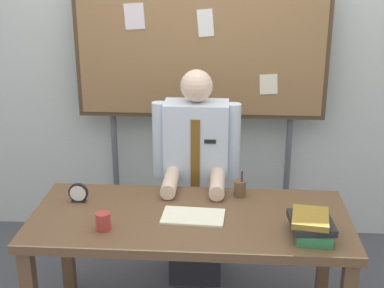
# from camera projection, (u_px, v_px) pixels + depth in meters

# --- Properties ---
(back_wall) EXTENTS (6.40, 0.08, 2.70)m
(back_wall) POSITION_uv_depth(u_px,v_px,m) (202.00, 60.00, 3.93)
(back_wall) COLOR silver
(back_wall) RESTS_ON ground_plane
(desk) EXTENTS (1.73, 0.77, 0.74)m
(desk) POSITION_uv_depth(u_px,v_px,m) (190.00, 230.00, 2.95)
(desk) COLOR brown
(desk) RESTS_ON ground_plane
(person) EXTENTS (0.55, 0.56, 1.42)m
(person) POSITION_uv_depth(u_px,v_px,m) (196.00, 186.00, 3.49)
(person) COLOR #2D2D33
(person) RESTS_ON ground_plane
(bulletin_board) EXTENTS (1.75, 0.09, 1.95)m
(bulletin_board) POSITION_uv_depth(u_px,v_px,m) (201.00, 53.00, 3.71)
(bulletin_board) COLOR #4C3823
(bulletin_board) RESTS_ON ground_plane
(book_stack) EXTENTS (0.22, 0.28, 0.12)m
(book_stack) POSITION_uv_depth(u_px,v_px,m) (312.00, 225.00, 2.69)
(book_stack) COLOR #337F47
(book_stack) RESTS_ON desk
(open_notebook) EXTENTS (0.34, 0.22, 0.01)m
(open_notebook) POSITION_uv_depth(u_px,v_px,m) (193.00, 216.00, 2.90)
(open_notebook) COLOR #F4EFCC
(open_notebook) RESTS_ON desk
(desk_clock) EXTENTS (0.11, 0.04, 0.11)m
(desk_clock) POSITION_uv_depth(u_px,v_px,m) (78.00, 193.00, 3.07)
(desk_clock) COLOR black
(desk_clock) RESTS_ON desk
(coffee_mug) EXTENTS (0.08, 0.08, 0.09)m
(coffee_mug) POSITION_uv_depth(u_px,v_px,m) (103.00, 221.00, 2.76)
(coffee_mug) COLOR #B23833
(coffee_mug) RESTS_ON desk
(pen_holder) EXTENTS (0.07, 0.07, 0.16)m
(pen_holder) POSITION_uv_depth(u_px,v_px,m) (240.00, 188.00, 3.14)
(pen_holder) COLOR brown
(pen_holder) RESTS_ON desk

